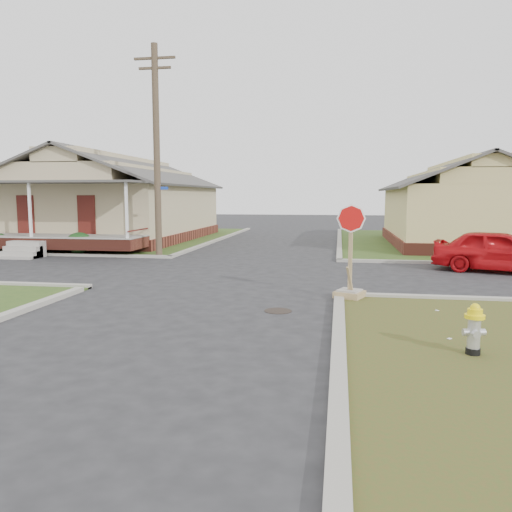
% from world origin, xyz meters
% --- Properties ---
extents(ground, '(120.00, 120.00, 0.00)m').
position_xyz_m(ground, '(0.00, 0.00, 0.00)').
color(ground, '#242426').
rests_on(ground, ground).
extents(verge_far_left, '(19.00, 19.00, 0.05)m').
position_xyz_m(verge_far_left, '(-13.00, 18.00, 0.03)').
color(verge_far_left, '#2F4C1B').
rests_on(verge_far_left, ground).
extents(curbs, '(80.00, 40.00, 0.12)m').
position_xyz_m(curbs, '(0.00, 5.00, 0.00)').
color(curbs, '#9B978C').
rests_on(curbs, ground).
extents(manhole, '(0.64, 0.64, 0.01)m').
position_xyz_m(manhole, '(2.20, -0.50, 0.01)').
color(manhole, black).
rests_on(manhole, ground).
extents(corner_house, '(10.10, 15.50, 5.30)m').
position_xyz_m(corner_house, '(-10.00, 16.68, 2.28)').
color(corner_house, maroon).
rests_on(corner_house, ground).
extents(side_house_yellow, '(7.60, 11.60, 4.70)m').
position_xyz_m(side_house_yellow, '(10.00, 16.50, 2.19)').
color(side_house_yellow, maroon).
rests_on(side_house_yellow, ground).
extents(utility_pole, '(1.80, 0.28, 9.00)m').
position_xyz_m(utility_pole, '(-4.20, 8.90, 4.66)').
color(utility_pole, '#3D3123').
rests_on(utility_pole, ground).
extents(fire_hydrant, '(0.32, 0.32, 0.86)m').
position_xyz_m(fire_hydrant, '(5.80, -3.28, 0.52)').
color(fire_hydrant, black).
rests_on(fire_hydrant, ground).
extents(stop_sign, '(0.68, 0.67, 2.41)m').
position_xyz_m(stop_sign, '(3.86, 1.14, 0.57)').
color(stop_sign, '#A58359').
rests_on(stop_sign, ground).
extents(red_sedan, '(4.72, 3.11, 1.49)m').
position_xyz_m(red_sedan, '(9.12, 6.74, 0.75)').
color(red_sedan, red).
rests_on(red_sedan, ground).
extents(hedge_right, '(1.34, 1.09, 1.02)m').
position_xyz_m(hedge_right, '(-8.02, 9.03, 0.56)').
color(hedge_right, '#153714').
rests_on(hedge_right, verge_far_left).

